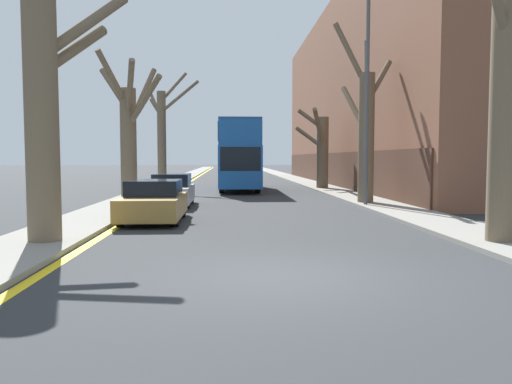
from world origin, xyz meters
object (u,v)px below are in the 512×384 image
at_px(lamp_post, 365,87).
at_px(parked_car_1, 172,191).
at_px(street_tree_right_1, 365,127).
at_px(parked_car_0, 154,202).
at_px(street_tree_left_0, 45,108).
at_px(street_tree_left_2, 163,134).
at_px(street_tree_left_1, 129,133).
at_px(street_tree_right_2, 321,149).
at_px(street_tree_right_0, 508,102).
at_px(double_decker_bus, 238,152).

bearing_deg(lamp_post, parked_car_1, 173.53).
bearing_deg(parked_car_1, lamp_post, -6.47).
distance_m(street_tree_right_1, parked_car_0, 10.80).
xyz_separation_m(street_tree_left_0, street_tree_left_2, (0.05, 21.32, 0.43)).
relative_size(street_tree_right_1, lamp_post, 0.89).
height_order(street_tree_left_1, street_tree_right_2, street_tree_left_1).
bearing_deg(street_tree_right_2, street_tree_left_1, -135.37).
distance_m(street_tree_left_1, street_tree_right_0, 15.71).
relative_size(street_tree_right_0, double_decker_bus, 0.75).
height_order(parked_car_0, lamp_post, lamp_post).
relative_size(street_tree_left_1, parked_car_0, 1.66).
distance_m(double_decker_bus, lamp_post, 13.43).
relative_size(street_tree_right_1, street_tree_right_2, 1.52).
xyz_separation_m(street_tree_left_2, parked_car_0, (1.84, -16.92, -3.07)).
bearing_deg(street_tree_left_1, street_tree_right_0, -45.78).
height_order(street_tree_left_0, double_decker_bus, street_tree_left_0).
bearing_deg(street_tree_left_1, street_tree_left_0, -89.66).
bearing_deg(street_tree_right_1, street_tree_right_2, 89.82).
bearing_deg(street_tree_right_2, street_tree_left_2, 178.13).
bearing_deg(street_tree_right_2, parked_car_1, -127.88).
bearing_deg(street_tree_left_2, street_tree_left_0, -90.12).
bearing_deg(street_tree_right_0, parked_car_0, 149.92).
bearing_deg(street_tree_left_1, parked_car_1, -19.08).
bearing_deg(street_tree_left_0, double_decker_bus, 76.43).
relative_size(street_tree_right_2, parked_car_1, 1.33).
bearing_deg(street_tree_right_2, street_tree_left_0, -116.83).
relative_size(street_tree_right_1, parked_car_0, 2.04).
bearing_deg(parked_car_0, parked_car_1, 90.00).
height_order(street_tree_right_0, lamp_post, lamp_post).
distance_m(street_tree_left_2, street_tree_right_0, 24.65).
bearing_deg(parked_car_0, street_tree_left_2, 96.22).
bearing_deg(street_tree_right_2, street_tree_right_1, -90.18).
xyz_separation_m(street_tree_right_1, parked_car_0, (-8.68, -5.74, -2.86)).
height_order(street_tree_right_0, street_tree_right_1, street_tree_right_1).
height_order(street_tree_left_2, street_tree_right_1, street_tree_right_1).
height_order(double_decker_bus, parked_car_0, double_decker_bus).
bearing_deg(parked_car_0, street_tree_right_0, -30.08).
relative_size(street_tree_left_0, street_tree_right_1, 0.88).
bearing_deg(street_tree_left_0, street_tree_right_2, 63.17).
bearing_deg(lamp_post, street_tree_right_0, -85.76).
height_order(street_tree_right_2, parked_car_0, street_tree_right_2).
xyz_separation_m(street_tree_left_0, street_tree_left_1, (-0.06, 10.44, -0.08)).
xyz_separation_m(street_tree_right_1, street_tree_right_2, (0.03, 10.83, -0.81)).
distance_m(street_tree_right_0, double_decker_bus, 22.57).
height_order(street_tree_left_2, parked_car_1, street_tree_left_2).
bearing_deg(street_tree_right_0, street_tree_right_2, 90.76).
height_order(street_tree_left_1, street_tree_right_1, street_tree_right_1).
distance_m(parked_car_0, lamp_post, 10.40).
distance_m(street_tree_left_0, double_decker_bus, 21.58).
bearing_deg(street_tree_left_0, lamp_post, 40.92).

